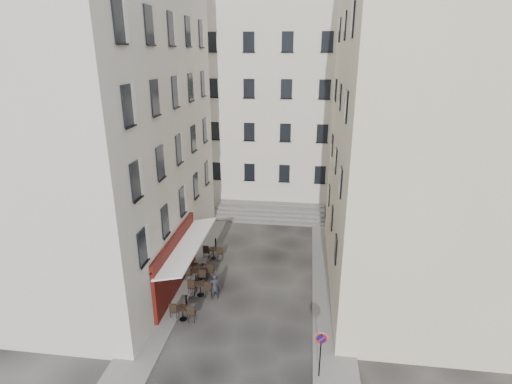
% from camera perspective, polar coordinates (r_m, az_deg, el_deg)
% --- Properties ---
extents(ground, '(90.00, 90.00, 0.00)m').
position_cam_1_polar(ground, '(23.02, -1.02, -15.81)').
color(ground, black).
rests_on(ground, ground).
extents(sidewalk_left, '(2.00, 22.00, 0.12)m').
position_cam_1_polar(sidewalk_left, '(27.18, -9.32, -9.97)').
color(sidewalk_left, slate).
rests_on(sidewalk_left, ground).
extents(sidewalk_right, '(2.00, 18.00, 0.12)m').
position_cam_1_polar(sidewalk_right, '(25.37, 10.36, -12.34)').
color(sidewalk_right, slate).
rests_on(sidewalk_right, ground).
extents(building_left, '(12.20, 16.20, 20.60)m').
position_cam_1_polar(building_left, '(25.56, -24.53, 11.04)').
color(building_left, beige).
rests_on(building_left, ground).
extents(building_right, '(12.20, 14.20, 18.60)m').
position_cam_1_polar(building_right, '(23.72, 26.46, 7.77)').
color(building_right, beige).
rests_on(building_right, ground).
extents(building_back, '(18.20, 10.20, 18.60)m').
position_cam_1_polar(building_back, '(38.00, 1.69, 13.39)').
color(building_back, beige).
rests_on(building_back, ground).
extents(cafe_storefront, '(1.74, 7.30, 3.50)m').
position_cam_1_polar(cafe_storefront, '(23.77, -11.18, -9.65)').
color(cafe_storefront, '#440E09').
rests_on(cafe_storefront, ground).
extents(stone_steps, '(9.00, 3.15, 0.80)m').
position_cam_1_polar(stone_steps, '(33.84, 2.11, -2.98)').
color(stone_steps, slate).
rests_on(stone_steps, ground).
extents(bollard_near, '(0.12, 0.12, 0.98)m').
position_cam_1_polar(bollard_near, '(22.56, -9.92, -15.33)').
color(bollard_near, black).
rests_on(bollard_near, ground).
extents(bollard_mid, '(0.12, 0.12, 0.98)m').
position_cam_1_polar(bollard_mid, '(25.39, -7.59, -10.93)').
color(bollard_mid, black).
rests_on(bollard_mid, ground).
extents(bollard_far, '(0.12, 0.12, 0.98)m').
position_cam_1_polar(bollard_far, '(28.36, -5.79, -7.42)').
color(bollard_far, black).
rests_on(bollard_far, ground).
extents(no_parking_sign, '(0.54, 0.09, 2.35)m').
position_cam_1_polar(no_parking_sign, '(18.02, 9.23, -20.98)').
color(no_parking_sign, black).
rests_on(no_parking_sign, ground).
extents(bistro_table_a, '(1.38, 0.65, 0.97)m').
position_cam_1_polar(bistro_table_a, '(21.99, -10.38, -16.48)').
color(bistro_table_a, black).
rests_on(bistro_table_a, ground).
extents(bistro_table_b, '(1.43, 0.67, 1.01)m').
position_cam_1_polar(bistro_table_b, '(23.70, -7.94, -13.38)').
color(bistro_table_b, black).
rests_on(bistro_table_b, ground).
extents(bistro_table_c, '(1.38, 0.65, 0.97)m').
position_cam_1_polar(bistro_table_c, '(24.99, -8.61, -11.59)').
color(bistro_table_c, black).
rests_on(bistro_table_c, ground).
extents(bistro_table_d, '(1.41, 0.66, 0.99)m').
position_cam_1_polar(bistro_table_d, '(25.39, -7.54, -10.98)').
color(bistro_table_d, black).
rests_on(bistro_table_d, ground).
extents(bistro_table_e, '(1.36, 0.64, 0.95)m').
position_cam_1_polar(bistro_table_e, '(27.38, -6.12, -8.56)').
color(bistro_table_e, black).
rests_on(bistro_table_e, ground).
extents(pedestrian, '(0.67, 0.54, 1.59)m').
position_cam_1_polar(pedestrian, '(23.16, -5.93, -13.31)').
color(pedestrian, '#222228').
rests_on(pedestrian, ground).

